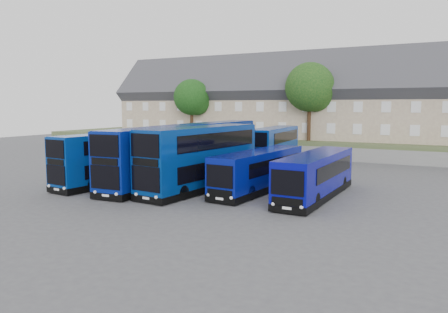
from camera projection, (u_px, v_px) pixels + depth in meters
ground at (171, 194)px, 30.54m from camera, size 120.00×120.00×0.00m
retaining_wall at (288, 151)px, 51.50m from camera, size 70.00×0.40×1.50m
earth_bank at (313, 143)px, 60.24m from camera, size 80.00×20.00×2.00m
terrace_row at (305, 102)px, 56.07m from camera, size 54.00×10.40×11.20m
dd_front_left at (111, 160)px, 34.17m from camera, size 3.23×10.20×3.99m
dd_front_mid at (153, 158)px, 33.09m from camera, size 3.46×11.47×4.50m
dd_front_right at (200, 159)px, 31.93m from camera, size 3.72×11.79×4.61m
dd_rear_left at (219, 145)px, 43.99m from camera, size 2.77×11.32×4.48m
dd_rear_right at (273, 149)px, 42.72m from camera, size 2.99×10.15×3.98m
coach_east_a at (259, 171)px, 31.56m from camera, size 2.99×10.82×2.92m
coach_east_b at (316, 176)px, 29.30m from camera, size 2.47×10.98×2.99m
tree_west at (193, 99)px, 58.18m from camera, size 4.80×4.80×7.65m
tree_mid at (311, 89)px, 51.04m from camera, size 5.76×5.76×9.18m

